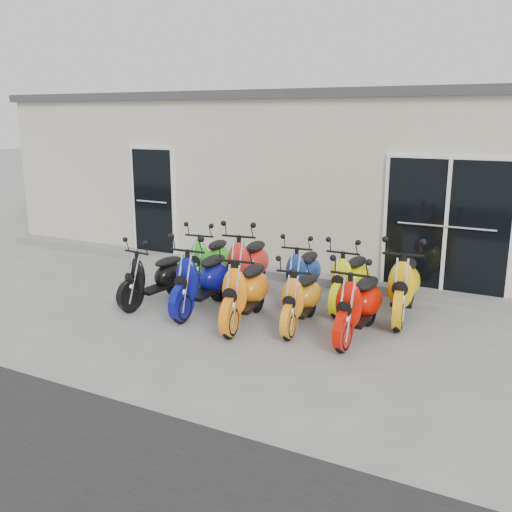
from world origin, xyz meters
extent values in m
plane|color=gray|center=(0.00, 0.00, 0.00)|extent=(80.00, 80.00, 0.00)
cube|color=beige|center=(0.00, 5.20, 1.60)|extent=(14.00, 6.00, 3.20)
cube|color=#3F3F42|center=(0.00, 5.20, 3.28)|extent=(14.20, 6.20, 0.16)
cube|color=gray|center=(0.00, 2.02, 0.07)|extent=(14.00, 0.40, 0.15)
cube|color=black|center=(-3.20, 2.17, 1.26)|extent=(1.07, 0.08, 2.22)
cube|color=black|center=(2.60, 2.17, 1.26)|extent=(2.02, 0.08, 2.22)
camera|label=1|loc=(4.06, -7.13, 2.90)|focal=40.00mm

